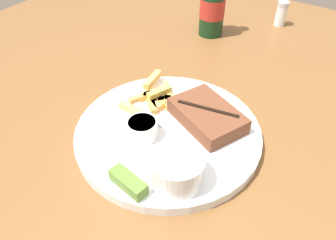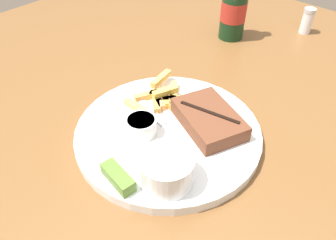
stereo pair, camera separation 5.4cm
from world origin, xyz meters
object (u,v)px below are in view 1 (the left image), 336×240
at_px(coleslaw_cup, 177,168).
at_px(dipping_sauce_cup, 142,128).
at_px(steak_portion, 207,115).
at_px(fork_utensil, 138,105).
at_px(beer_bottle, 212,7).
at_px(dinner_plate, 168,133).
at_px(salt_shaker, 281,13).
at_px(pickle_spear, 128,182).

xyz_separation_m(coleslaw_cup, dipping_sauce_cup, (-0.10, 0.05, -0.01)).
bearing_deg(steak_portion, fork_utensil, -165.57).
height_order(coleslaw_cup, beer_bottle, beer_bottle).
bearing_deg(fork_utensil, dipping_sauce_cup, -31.87).
height_order(dipping_sauce_cup, beer_bottle, beer_bottle).
distance_m(dinner_plate, steak_portion, 0.07).
bearing_deg(fork_utensil, salt_shaker, 94.73).
xyz_separation_m(dipping_sauce_cup, salt_shaker, (0.03, 0.57, -0.00)).
xyz_separation_m(dinner_plate, salt_shaker, (0.01, 0.53, 0.02)).
xyz_separation_m(steak_portion, coleslaw_cup, (0.03, -0.14, 0.01)).
distance_m(dipping_sauce_cup, salt_shaker, 0.57).
bearing_deg(salt_shaker, coleslaw_cup, -83.89).
xyz_separation_m(dinner_plate, beer_bottle, (-0.13, 0.38, 0.06)).
xyz_separation_m(dinner_plate, steak_portion, (0.05, 0.05, 0.02)).
bearing_deg(salt_shaker, steak_portion, -85.28).
xyz_separation_m(coleslaw_cup, fork_utensil, (-0.15, 0.10, -0.02)).
relative_size(coleslaw_cup, pickle_spear, 1.23).
relative_size(dipping_sauce_cup, pickle_spear, 0.81).
bearing_deg(dinner_plate, fork_utensil, 165.60).
distance_m(dinner_plate, pickle_spear, 0.13).
height_order(dinner_plate, fork_utensil, fork_utensil).
distance_m(fork_utensil, salt_shaker, 0.52).
relative_size(coleslaw_cup, beer_bottle, 0.38).
distance_m(coleslaw_cup, beer_bottle, 0.50).
relative_size(dinner_plate, steak_portion, 2.12).
height_order(dinner_plate, beer_bottle, beer_bottle).
bearing_deg(beer_bottle, steak_portion, -62.47).
height_order(pickle_spear, salt_shaker, salt_shaker).
distance_m(steak_portion, fork_utensil, 0.13).
height_order(dipping_sauce_cup, salt_shaker, salt_shaker).
bearing_deg(salt_shaker, beer_bottle, -131.14).
bearing_deg(beer_bottle, salt_shaker, 48.86).
relative_size(steak_portion, salt_shaker, 2.29).
bearing_deg(fork_utensil, dinner_plate, 0.00).
distance_m(dinner_plate, beer_bottle, 0.41).
height_order(dinner_plate, pickle_spear, pickle_spear).
height_order(steak_portion, beer_bottle, beer_bottle).
distance_m(coleslaw_cup, dipping_sauce_cup, 0.11).
bearing_deg(dipping_sauce_cup, coleslaw_cup, -25.07).
xyz_separation_m(dipping_sauce_cup, beer_bottle, (-0.10, 0.42, 0.04)).
distance_m(coleslaw_cup, pickle_spear, 0.07).
bearing_deg(beer_bottle, fork_utensil, -82.98).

